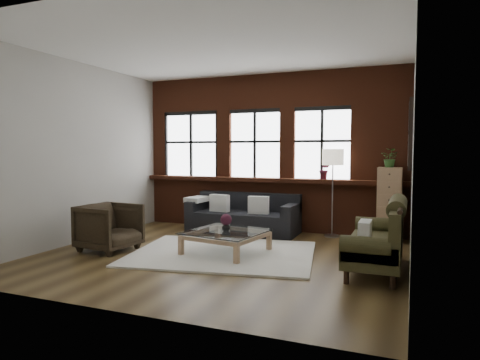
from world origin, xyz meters
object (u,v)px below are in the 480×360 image
at_px(armchair, 109,227).
at_px(vase, 226,226).
at_px(coffee_table, 226,243).
at_px(vintage_settee, 375,235).
at_px(drawer_chest, 389,205).
at_px(dark_sofa, 243,213).
at_px(floor_lamp, 332,189).

relative_size(armchair, vase, 5.86).
distance_m(armchair, coffee_table, 1.95).
bearing_deg(vintage_settee, drawer_chest, 87.43).
distance_m(vase, drawer_chest, 3.04).
relative_size(dark_sofa, drawer_chest, 1.63).
bearing_deg(coffee_table, vase, -63.43).
xyz_separation_m(armchair, coffee_table, (1.87, 0.50, -0.20)).
xyz_separation_m(vintage_settee, floor_lamp, (-0.94, 2.08, 0.43)).
height_order(dark_sofa, vase, dark_sofa).
bearing_deg(floor_lamp, drawer_chest, -4.27).
bearing_deg(drawer_chest, coffee_table, -140.72).
relative_size(vintage_settee, armchair, 2.12).
bearing_deg(armchair, vase, -68.95).
xyz_separation_m(vintage_settee, coffee_table, (-2.26, 0.08, -0.30)).
bearing_deg(drawer_chest, vintage_settee, -92.57).
xyz_separation_m(vase, floor_lamp, (1.32, 2.00, 0.47)).
bearing_deg(vintage_settee, coffee_table, 177.85).
relative_size(vintage_settee, floor_lamp, 0.99).
bearing_deg(vintage_settee, vase, 177.85).
height_order(vintage_settee, drawer_chest, drawer_chest).
xyz_separation_m(dark_sofa, floor_lamp, (1.72, 0.26, 0.51)).
distance_m(vintage_settee, coffee_table, 2.28).
distance_m(vintage_settee, vase, 2.26).
xyz_separation_m(armchair, floor_lamp, (3.19, 2.50, 0.52)).
bearing_deg(floor_lamp, vase, -123.51).
relative_size(dark_sofa, armchair, 2.58).
height_order(vase, drawer_chest, drawer_chest).
relative_size(armchair, coffee_table, 0.75).
bearing_deg(vase, floor_lamp, 56.49).
bearing_deg(floor_lamp, coffee_table, -123.51).
bearing_deg(vase, dark_sofa, 102.84).
relative_size(dark_sofa, vase, 15.13).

